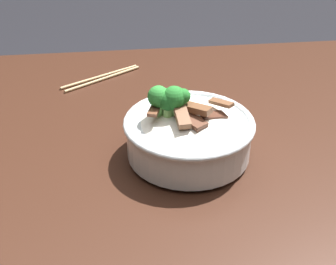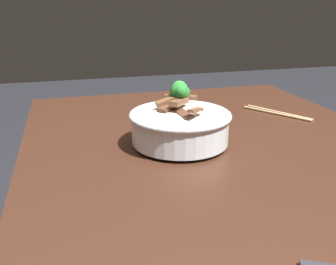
{
  "view_description": "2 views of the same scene",
  "coord_description": "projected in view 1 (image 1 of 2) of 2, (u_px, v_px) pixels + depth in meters",
  "views": [
    {
      "loc": [
        -0.27,
        -0.79,
        1.31
      ],
      "look_at": [
        -0.19,
        -0.11,
        0.88
      ],
      "focal_mm": 49.49,
      "sensor_mm": 36.0,
      "label": 1
    },
    {
      "loc": [
        0.65,
        -0.33,
        1.14
      ],
      "look_at": [
        -0.18,
        -0.11,
        0.83
      ],
      "focal_mm": 40.2,
      "sensor_mm": 36.0,
      "label": 2
    }
  ],
  "objects": [
    {
      "name": "chopsticks_pair",
      "position": [
        102.0,
        78.0,
        1.16
      ],
      "size": [
        0.2,
        0.13,
        0.01
      ],
      "color": "tan",
      "rests_on": "dining_table"
    },
    {
      "name": "dining_table",
      "position": [
        248.0,
        170.0,
        1.02
      ],
      "size": [
        1.38,
        0.91,
        0.81
      ],
      "color": "#381E14",
      "rests_on": "ground"
    },
    {
      "name": "rice_bowl",
      "position": [
        188.0,
        132.0,
        0.85
      ],
      "size": [
        0.24,
        0.24,
        0.15
      ],
      "color": "silver",
      "rests_on": "dining_table"
    }
  ]
}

